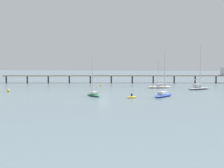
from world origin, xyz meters
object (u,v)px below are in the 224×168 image
Objects in this scene: sailboat_gray at (199,87)px; mooring_buoy_mid at (9,91)px; sailboat_cream at (160,86)px; pier at (166,74)px; sailboat_blue at (163,94)px; mooring_buoy_far at (101,85)px; sailboat_green at (94,93)px; dinghy_yellow at (132,97)px.

sailboat_gray is 17.31× the size of mooring_buoy_mid.
sailboat_gray is at bearing -20.37° from sailboat_cream.
sailboat_gray is at bearing 15.49° from mooring_buoy_mid.
mooring_buoy_mid is at bearing -135.10° from pier.
sailboat_blue is 33.99m from mooring_buoy_far.
sailboat_blue is (0.38, -23.33, 0.05)m from sailboat_cream.
sailboat_green is 32.61m from sailboat_gray.
sailboat_cream is at bearing -15.44° from mooring_buoy_far.
sailboat_green is 29.24m from mooring_buoy_far.
sailboat_cream is at bearing 57.80° from sailboat_green.
sailboat_green is at bearing -110.58° from pier.
sailboat_blue is at bearing -56.63° from mooring_buoy_far.
mooring_buoy_far is at bearing 96.28° from sailboat_green.
sailboat_cream is 28.36m from sailboat_green.
sailboat_cream is 3.53× the size of dinghy_yellow.
sailboat_gray is (10.59, -3.93, 0.16)m from sailboat_cream.
sailboat_green is 15.95× the size of mooring_buoy_far.
mooring_buoy_mid is at bearing -164.51° from sailboat_gray.
sailboat_blue is 7.50m from dinghy_yellow.
sailboat_gray is 21.17× the size of mooring_buoy_far.
pier is 6.95× the size of sailboat_gray.
mooring_buoy_mid is (-48.92, -13.56, -0.39)m from sailboat_gray.
pier is at bearing 83.46° from sailboat_cream.
pier reaches higher than mooring_buoy_mid.
sailboat_cream is 0.85× the size of sailboat_blue.
dinghy_yellow is at bearing -126.91° from sailboat_gray.
sailboat_blue is 17.51× the size of mooring_buoy_far.
sailboat_cream is at bearing 76.47° from dinghy_yellow.
mooring_buoy_mid is (-23.22, 6.51, -0.26)m from sailboat_green.
sailboat_cream is 14.80× the size of mooring_buoy_far.
sailboat_gray is 50.77m from mooring_buoy_mid.
dinghy_yellow is 33.77m from mooring_buoy_far.
dinghy_yellow is (-6.39, -26.54, -0.36)m from sailboat_cream.
mooring_buoy_far is (-18.70, 28.39, -0.34)m from sailboat_blue.
sailboat_blue is at bearing -117.76° from sailboat_gray.
sailboat_cream is at bearing 159.63° from sailboat_gray.
pier is 46.85m from sailboat_blue.
mooring_buoy_far is at bearing 48.40° from mooring_buoy_mid.
sailboat_blue reaches higher than pier.
pier is 9.95× the size of sailboat_cream.
sailboat_blue reaches higher than sailboat_green.
pier is at bearing 44.90° from mooring_buoy_mid.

